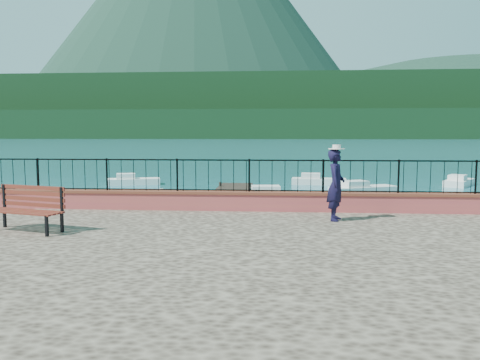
# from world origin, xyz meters

# --- Properties ---
(ground) EXTENTS (2000.00, 2000.00, 0.00)m
(ground) POSITION_xyz_m (0.00, 0.00, 0.00)
(ground) COLOR #19596B
(ground) RESTS_ON ground
(parapet) EXTENTS (28.00, 0.46, 0.58)m
(parapet) POSITION_xyz_m (0.00, 3.70, 1.49)
(parapet) COLOR #B34B40
(parapet) RESTS_ON promenade
(railing) EXTENTS (27.00, 0.05, 0.95)m
(railing) POSITION_xyz_m (0.00, 3.70, 2.25)
(railing) COLOR black
(railing) RESTS_ON parapet
(dock) EXTENTS (2.00, 16.00, 0.30)m
(dock) POSITION_xyz_m (-2.00, 12.00, 0.15)
(dock) COLOR #2D231C
(dock) RESTS_ON ground
(far_forest) EXTENTS (900.00, 60.00, 18.00)m
(far_forest) POSITION_xyz_m (0.00, 300.00, 9.00)
(far_forest) COLOR black
(far_forest) RESTS_ON ground
(foothills) EXTENTS (900.00, 120.00, 44.00)m
(foothills) POSITION_xyz_m (0.00, 360.00, 22.00)
(foothills) COLOR black
(foothills) RESTS_ON ground
(volcano) EXTENTS (560.00, 560.00, 380.00)m
(volcano) POSITION_xyz_m (-120.00, 700.00, 190.00)
(volcano) COLOR #142D23
(volcano) RESTS_ON ground
(companion_hill) EXTENTS (448.00, 384.00, 180.00)m
(companion_hill) POSITION_xyz_m (220.00, 560.00, 0.00)
(companion_hill) COLOR #142D23
(companion_hill) RESTS_ON ground
(park_bench) EXTENTS (2.03, 1.14, 1.08)m
(park_bench) POSITION_xyz_m (-5.44, 0.28, 1.52)
(park_bench) COLOR black
(park_bench) RESTS_ON promenade
(person) EXTENTS (0.61, 0.78, 1.91)m
(person) POSITION_xyz_m (2.10, 2.28, 2.16)
(person) COLOR black
(person) RESTS_ON promenade
(hat) EXTENTS (0.44, 0.44, 0.12)m
(hat) POSITION_xyz_m (2.10, 2.28, 3.17)
(hat) COLOR silver
(hat) RESTS_ON person
(boat_0) EXTENTS (4.21, 3.24, 0.80)m
(boat_0) POSITION_xyz_m (-5.02, 12.15, 0.40)
(boat_0) COLOR silver
(boat_0) RESTS_ON ground
(boat_1) EXTENTS (4.33, 1.71, 0.80)m
(boat_1) POSITION_xyz_m (0.61, 14.29, 0.40)
(boat_1) COLOR silver
(boat_1) RESTS_ON ground
(boat_2) EXTENTS (4.21, 2.82, 0.80)m
(boat_2) POSITION_xyz_m (5.65, 17.49, 0.40)
(boat_2) COLOR silver
(boat_2) RESTS_ON ground
(boat_3) EXTENTS (3.74, 2.24, 0.80)m
(boat_3) POSITION_xyz_m (-9.29, 21.15, 0.40)
(boat_3) COLOR white
(boat_3) RESTS_ON ground
(boat_4) EXTENTS (3.79, 1.63, 0.80)m
(boat_4) POSITION_xyz_m (3.47, 22.24, 0.40)
(boat_4) COLOR silver
(boat_4) RESTS_ON ground
(boat_5) EXTENTS (2.89, 3.45, 0.80)m
(boat_5) POSITION_xyz_m (12.86, 22.15, 0.40)
(boat_5) COLOR silver
(boat_5) RESTS_ON ground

